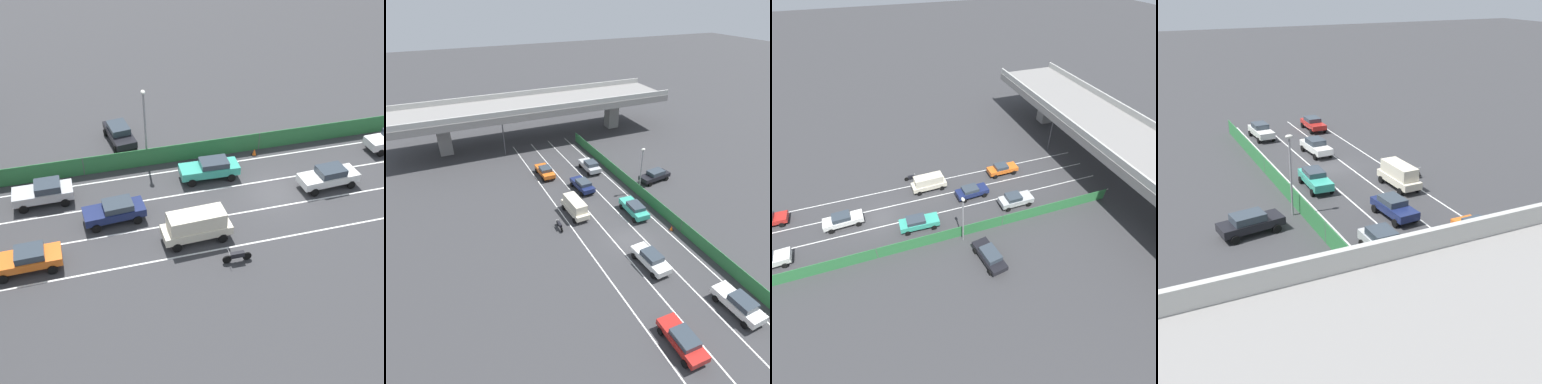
{
  "view_description": "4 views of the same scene",
  "coord_description": "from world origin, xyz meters",
  "views": [
    {
      "loc": [
        -27.97,
        14.01,
        23.1
      ],
      "look_at": [
        0.23,
        6.4,
        1.17
      ],
      "focal_mm": 47.09,
      "sensor_mm": 36.0,
      "label": 1
    },
    {
      "loc": [
        -17.64,
        -25.32,
        24.32
      ],
      "look_at": [
        -2.25,
        8.77,
        2.0
      ],
      "focal_mm": 32.42,
      "sensor_mm": 36.0,
      "label": 2
    },
    {
      "loc": [
        28.62,
        0.94,
        26.99
      ],
      "look_at": [
        0.25,
        10.9,
        1.29
      ],
      "focal_mm": 28.31,
      "sensor_mm": 36.0,
      "label": 3
    },
    {
      "loc": [
        17.74,
        42.35,
        16.84
      ],
      "look_at": [
        2.56,
        9.81,
        1.66
      ],
      "focal_mm": 47.41,
      "sensor_mm": 36.0,
      "label": 4
    }
  ],
  "objects": [
    {
      "name": "car_taxi_teal",
      "position": [
        3.23,
        4.12,
        0.9
      ],
      "size": [
        2.07,
        4.71,
        1.59
      ],
      "color": "teal",
      "rests_on": "ground"
    },
    {
      "name": "car_sedan_red",
      "position": [
        -3.22,
        -13.06,
        0.86
      ],
      "size": [
        1.99,
        4.5,
        1.51
      ],
      "color": "red",
      "rests_on": "ground"
    },
    {
      "name": "car_hatchback_white",
      "position": [
        3.4,
        -12.27,
        0.94
      ],
      "size": [
        2.12,
        4.69,
        1.71
      ],
      "color": "silver",
      "rests_on": "ground"
    },
    {
      "name": "lane_line_left_edge",
      "position": [
        -4.87,
        6.28,
        0.0
      ],
      "size": [
        0.14,
        48.57,
        0.01
      ],
      "primitive_type": "cube",
      "color": "silver",
      "rests_on": "ground"
    },
    {
      "name": "lane_line_right_edge",
      "position": [
        4.87,
        6.28,
        0.0
      ],
      "size": [
        0.14,
        48.57,
        0.01
      ],
      "primitive_type": "cube",
      "color": "silver",
      "rests_on": "ground"
    },
    {
      "name": "car_van_cream",
      "position": [
        -3.41,
        7.07,
        1.23
      ],
      "size": [
        2.08,
        4.75,
        2.16
      ],
      "color": "beige",
      "rests_on": "ground"
    },
    {
      "name": "lane_line_mid_left",
      "position": [
        -1.62,
        6.28,
        0.0
      ],
      "size": [
        0.14,
        48.57,
        0.01
      ],
      "primitive_type": "cube",
      "color": "silver",
      "rests_on": "ground"
    },
    {
      "name": "car_sedan_silver",
      "position": [
        3.38,
        16.83,
        0.92
      ],
      "size": [
        2.06,
        4.36,
        1.68
      ],
      "color": "#B7BABC",
      "rests_on": "ground"
    },
    {
      "name": "motorcycle",
      "position": [
        -6.22,
        5.14,
        0.46
      ],
      "size": [
        0.6,
        1.95,
        0.93
      ],
      "color": "black",
      "rests_on": "ground"
    },
    {
      "name": "car_taxi_orange",
      "position": [
        -3.38,
        18.09,
        0.85
      ],
      "size": [
        1.99,
        4.42,
        1.52
      ],
      "color": "orange",
      "rests_on": "ground"
    },
    {
      "name": "ground_plane",
      "position": [
        0.0,
        0.0,
        0.0
      ],
      "size": [
        300.0,
        300.0,
        0.0
      ],
      "primitive_type": "plane",
      "color": "#38383A"
    },
    {
      "name": "street_lamp",
      "position": [
        6.81,
        8.49,
        3.95
      ],
      "size": [
        0.6,
        0.36,
        6.42
      ],
      "color": "gray",
      "rests_on": "ground"
    },
    {
      "name": "car_sedan_white",
      "position": [
        -0.19,
        -4.38,
        0.9
      ],
      "size": [
        2.15,
        4.72,
        1.64
      ],
      "color": "white",
      "rests_on": "ground"
    },
    {
      "name": "elevated_overpass",
      "position": [
        0.0,
        32.57,
        5.91
      ],
      "size": [
        49.27,
        10.85,
        7.58
      ],
      "color": "gray",
      "rests_on": "ground"
    },
    {
      "name": "car_sedan_navy",
      "position": [
        -0.06,
        12.08,
        0.88
      ],
      "size": [
        2.18,
        4.4,
        1.54
      ],
      "color": "navy",
      "rests_on": "ground"
    },
    {
      "name": "traffic_cone",
      "position": [
        5.42,
        -0.46,
        0.28
      ],
      "size": [
        0.47,
        0.47,
        0.6
      ],
      "color": "orange",
      "rests_on": "ground"
    },
    {
      "name": "green_fence",
      "position": [
        6.21,
        6.28,
        0.79
      ],
      "size": [
        0.1,
        44.67,
        1.59
      ],
      "color": "#2D753D",
      "rests_on": "ground"
    },
    {
      "name": "traffic_light",
      "position": [
        -5.98,
        28.07,
        3.94
      ],
      "size": [
        2.84,
        0.52,
        5.63
      ],
      "color": "#47474C",
      "rests_on": "ground"
    },
    {
      "name": "parked_sedan_dark",
      "position": [
        10.54,
        10.2,
        0.9
      ],
      "size": [
        4.82,
        2.54,
        1.61
      ],
      "color": "black",
      "rests_on": "ground"
    },
    {
      "name": "lane_line_mid_right",
      "position": [
        1.62,
        6.28,
        0.0
      ],
      "size": [
        0.14,
        48.57,
        0.01
      ],
      "primitive_type": "cube",
      "color": "silver",
      "rests_on": "ground"
    }
  ]
}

